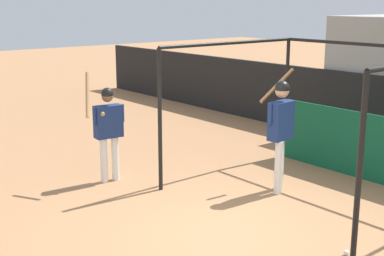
{
  "coord_description": "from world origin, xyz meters",
  "views": [
    {
      "loc": [
        5.16,
        -4.76,
        3.18
      ],
      "look_at": [
        -1.76,
        0.94,
        1.05
      ],
      "focal_mm": 50.0,
      "sensor_mm": 36.0,
      "label": 1
    }
  ],
  "objects": [
    {
      "name": "player_waiting",
      "position": [
        -2.91,
        -0.05,
        1.03
      ],
      "size": [
        0.49,
        0.82,
        1.99
      ],
      "rotation": [
        0.0,
        0.0,
        -1.68
      ],
      "color": "white",
      "rests_on": "ground"
    },
    {
      "name": "player_batter",
      "position": [
        -0.62,
        1.92,
        1.18
      ],
      "size": [
        0.53,
        0.91,
        2.05
      ],
      "rotation": [
        0.0,
        0.0,
        1.66
      ],
      "color": "white",
      "rests_on": "ground"
    },
    {
      "name": "batting_cage",
      "position": [
        -0.03,
        3.08,
        1.07
      ],
      "size": [
        3.92,
        3.28,
        2.47
      ],
      "color": "black",
      "rests_on": "ground"
    },
    {
      "name": "ground_plane",
      "position": [
        0.0,
        0.0,
        0.0
      ],
      "size": [
        60.0,
        60.0,
        0.0
      ],
      "primitive_type": "plane",
      "color": "#A8754C"
    },
    {
      "name": "baseball",
      "position": [
        1.56,
        0.78,
        0.04
      ],
      "size": [
        0.07,
        0.07,
        0.07
      ],
      "color": "white",
      "rests_on": "ground"
    }
  ]
}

